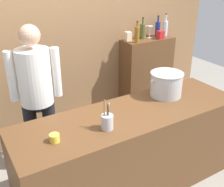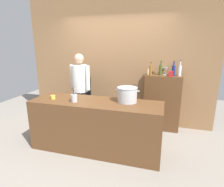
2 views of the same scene
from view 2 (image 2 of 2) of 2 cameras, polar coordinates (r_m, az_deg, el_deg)
ground_plane at (r=3.57m, az=-4.70°, el=-16.38°), size 8.00×8.00×0.00m
brick_back_panel at (r=4.40m, az=1.47°, el=10.35°), size 4.40×0.10×3.00m
prep_counter at (r=3.36m, az=-4.86°, el=-9.80°), size 2.28×0.70×0.90m
bar_cabinet at (r=4.22m, az=15.06°, el=-2.76°), size 0.76×0.32×1.21m
chef at (r=4.13m, az=-9.74°, el=2.34°), size 0.51×0.39×1.66m
stockpot_large at (r=3.14m, az=4.74°, el=-0.34°), size 0.40×0.34×0.25m
utensil_crock at (r=3.21m, az=-11.56°, el=-1.34°), size 0.10×0.10×0.27m
butter_jar at (r=3.48m, az=-17.70°, el=-1.08°), size 0.08×0.08×0.07m
wine_bottle_olive at (r=4.10m, az=14.75°, el=7.04°), size 0.07×0.07×0.29m
wine_bottle_cobalt at (r=4.09m, az=18.38°, el=6.79°), size 0.07×0.07×0.30m
wine_bottle_amber at (r=3.97m, az=11.80°, el=6.98°), size 0.06×0.06×0.28m
wine_bottle_clear at (r=4.07m, az=20.11°, el=6.67°), size 0.07×0.07×0.32m
wine_glass_wide at (r=4.07m, az=16.27°, el=7.08°), size 0.08×0.08×0.17m
wine_glass_short at (r=4.17m, az=15.82°, el=7.12°), size 0.08×0.08×0.16m
spice_tin_cream at (r=4.13m, az=11.48°, el=6.60°), size 0.08×0.08×0.12m
spice_tin_red at (r=3.97m, az=17.65°, el=5.81°), size 0.09×0.09×0.11m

